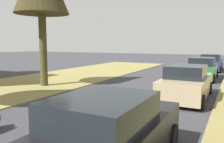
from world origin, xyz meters
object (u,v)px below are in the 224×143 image
Objects in this scene: parked_sedan_green at (202,69)px; parked_sedan_navy at (211,63)px; parked_sedan_black at (107,137)px; parked_sedan_tan at (186,83)px.

parked_sedan_navy is (0.06, 6.08, 0.00)m from parked_sedan_green.
parked_sedan_black is at bearing -90.27° from parked_sedan_green.
parked_sedan_navy is (-0.08, 13.02, 0.00)m from parked_sedan_tan.
parked_sedan_tan is (0.20, 7.17, 0.00)m from parked_sedan_black.
parked_sedan_green is at bearing -90.52° from parked_sedan_navy.
parked_sedan_tan is at bearing -88.86° from parked_sedan_green.
parked_sedan_black is 7.17m from parked_sedan_tan.
parked_sedan_black is at bearing -91.64° from parked_sedan_tan.
parked_sedan_tan and parked_sedan_green have the same top height.
parked_sedan_green and parked_sedan_navy have the same top height.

